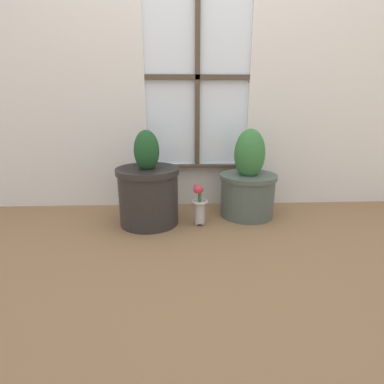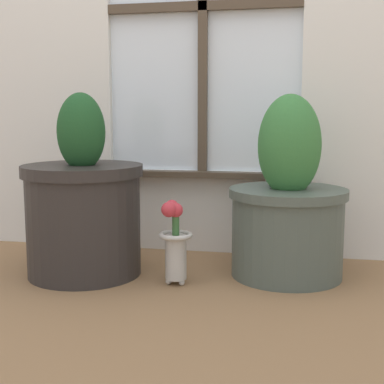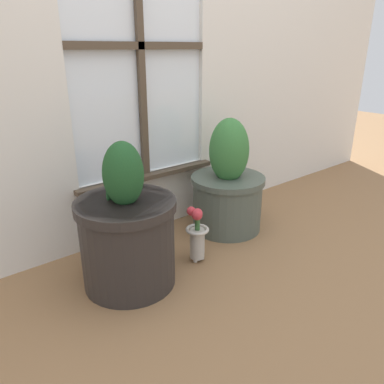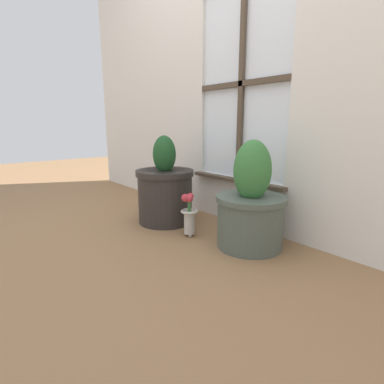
# 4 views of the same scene
# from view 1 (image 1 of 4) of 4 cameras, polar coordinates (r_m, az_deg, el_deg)

# --- Properties ---
(ground_plane) EXTENTS (10.00, 10.00, 0.00)m
(ground_plane) POSITION_cam_1_polar(r_m,az_deg,el_deg) (1.96, 1.90, -7.60)
(ground_plane) COLOR olive
(wall_with_window) EXTENTS (4.40, 0.10, 2.50)m
(wall_with_window) POSITION_cam_1_polar(r_m,az_deg,el_deg) (2.41, 1.06, 27.57)
(wall_with_window) COLOR silver
(wall_with_window) RESTS_ON ground_plane
(potted_plant_left) EXTENTS (0.42, 0.42, 0.64)m
(potted_plant_left) POSITION_cam_1_polar(r_m,az_deg,el_deg) (2.04, -8.33, 0.54)
(potted_plant_left) COLOR #2D2826
(potted_plant_left) RESTS_ON ground_plane
(potted_plant_right) EXTENTS (0.41, 0.41, 0.64)m
(potted_plant_right) POSITION_cam_1_polar(r_m,az_deg,el_deg) (2.20, 10.61, 1.53)
(potted_plant_right) COLOR #4C564C
(potted_plant_right) RESTS_ON ground_plane
(flower_vase) EXTENTS (0.11, 0.11, 0.28)m
(flower_vase) POSITION_cam_1_polar(r_m,az_deg,el_deg) (2.02, 1.39, -2.44)
(flower_vase) COLOR #BCB7AD
(flower_vase) RESTS_ON ground_plane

